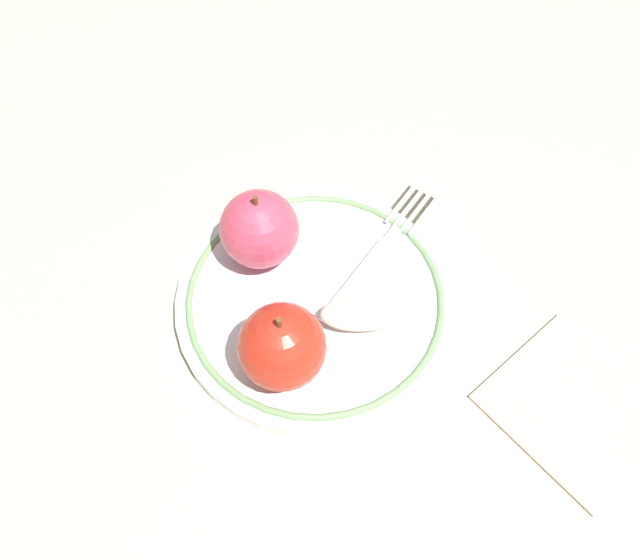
{
  "coord_description": "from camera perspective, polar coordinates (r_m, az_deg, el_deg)",
  "views": [
    {
      "loc": [
        -0.25,
        0.11,
        0.46
      ],
      "look_at": [
        -0.01,
        -0.0,
        0.04
      ],
      "focal_mm": 35.0,
      "sensor_mm": 36.0,
      "label": 1
    }
  ],
  "objects": [
    {
      "name": "apple_slice_front",
      "position": [
        0.49,
        4.06,
        -3.02
      ],
      "size": [
        0.05,
        0.08,
        0.02
      ],
      "primitive_type": "ellipsoid",
      "rotation": [
        0.0,
        0.0,
        1.2
      ],
      "color": "beige",
      "rests_on": "plate"
    },
    {
      "name": "apple_red_whole",
      "position": [
        0.51,
        -5.56,
        4.66
      ],
      "size": [
        0.07,
        0.07,
        0.07
      ],
      "color": "#CB3E57",
      "rests_on": "plate"
    },
    {
      "name": "napkin_folded",
      "position": [
        0.52,
        22.26,
        -10.6
      ],
      "size": [
        0.14,
        0.14,
        0.01
      ],
      "primitive_type": "cube",
      "rotation": [
        0.0,
        0.0,
        0.27
      ],
      "color": "#BFA08F",
      "rests_on": "ground_plane"
    },
    {
      "name": "fork",
      "position": [
        0.54,
        5.39,
        2.54
      ],
      "size": [
        0.1,
        0.16,
        0.0
      ],
      "rotation": [
        0.0,
        0.0,
        5.24
      ],
      "color": "silver",
      "rests_on": "plate"
    },
    {
      "name": "ground_plane",
      "position": [
        0.53,
        -0.8,
        -1.6
      ],
      "size": [
        2.0,
        2.0,
        0.0
      ],
      "primitive_type": "plane",
      "color": "#B4AC8E"
    },
    {
      "name": "apple_second_whole",
      "position": [
        0.45,
        -3.49,
        -6.1
      ],
      "size": [
        0.07,
        0.07,
        0.07
      ],
      "color": "red",
      "rests_on": "plate"
    },
    {
      "name": "plate",
      "position": [
        0.52,
        0.0,
        -1.62
      ],
      "size": [
        0.23,
        0.23,
        0.02
      ],
      "color": "white",
      "rests_on": "ground_plane"
    }
  ]
}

